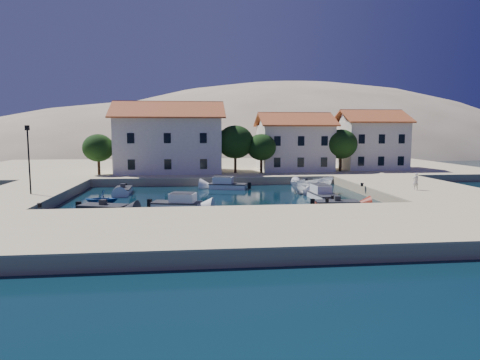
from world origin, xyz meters
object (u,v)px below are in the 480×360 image
at_px(pedestrian, 416,181).
at_px(building_mid, 294,141).
at_px(building_left, 169,136).
at_px(lamppost, 29,153).
at_px(building_right, 370,139).
at_px(cabin_cruiser_east, 323,195).
at_px(rowboat_south, 288,213).
at_px(cabin_cruiser_south, 176,204).
at_px(boat_east, 312,193).

bearing_deg(pedestrian, building_mid, -79.28).
xyz_separation_m(building_left, lamppost, (-11.50, -20.00, -1.18)).
bearing_deg(building_mid, building_right, 4.76).
relative_size(building_left, cabin_cruiser_east, 3.18).
bearing_deg(rowboat_south, building_right, -29.48).
xyz_separation_m(building_mid, cabin_cruiser_south, (-16.24, -24.53, -4.75)).
height_order(building_left, building_mid, building_left).
height_order(boat_east, pedestrian, pedestrian).
distance_m(building_mid, cabin_cruiser_east, 21.68).
distance_m(building_left, building_right, 30.07).
relative_size(boat_east, pedestrian, 2.99).
relative_size(building_mid, boat_east, 2.10).
relative_size(cabin_cruiser_south, pedestrian, 2.68).
relative_size(cabin_cruiser_south, cabin_cruiser_east, 0.97).
xyz_separation_m(cabin_cruiser_south, boat_east, (14.24, 7.68, -0.48)).
bearing_deg(cabin_cruiser_east, building_left, 34.99).
distance_m(cabin_cruiser_east, pedestrian, 9.06).
distance_m(cabin_cruiser_south, boat_east, 16.18).
relative_size(building_right, rowboat_south, 2.16).
height_order(cabin_cruiser_south, rowboat_south, cabin_cruiser_south).
relative_size(building_mid, lamppost, 1.69).
bearing_deg(building_mid, lamppost, -144.55).
xyz_separation_m(building_mid, pedestrian, (6.77, -22.30, -3.39)).
bearing_deg(rowboat_south, building_left, 26.87).
relative_size(lamppost, cabin_cruiser_east, 1.34).
bearing_deg(cabin_cruiser_south, building_mid, 71.96).
xyz_separation_m(lamppost, cabin_cruiser_south, (13.26, -3.53, -4.28)).
bearing_deg(building_right, pedestrian, -102.66).
bearing_deg(building_mid, building_left, -176.82).
xyz_separation_m(building_mid, cabin_cruiser_east, (-2.10, -21.05, -4.75)).
bearing_deg(pedestrian, building_left, -46.85).
xyz_separation_m(building_mid, lamppost, (-29.50, -21.00, -0.47)).
relative_size(building_right, pedestrian, 5.66).
xyz_separation_m(cabin_cruiser_south, rowboat_south, (9.21, -2.90, -0.48)).
bearing_deg(rowboat_south, boat_east, -21.11).
relative_size(building_mid, building_right, 1.11).
relative_size(building_right, boat_east, 1.89).
bearing_deg(building_left, boat_east, -44.72).
bearing_deg(cabin_cruiser_east, cabin_cruiser_south, 100.39).
distance_m(lamppost, boat_east, 28.22).
relative_size(rowboat_south, pedestrian, 2.61).
xyz_separation_m(building_right, lamppost, (-41.50, -22.00, -0.72)).
distance_m(building_mid, boat_east, 17.75).
height_order(building_right, cabin_cruiser_south, building_right).
bearing_deg(rowboat_south, lamppost, 78.37).
height_order(cabin_cruiser_south, cabin_cruiser_east, same).
xyz_separation_m(building_mid, rowboat_south, (-7.02, -27.42, -5.22)).
xyz_separation_m(lamppost, boat_east, (27.50, 4.15, -4.75)).
height_order(lamppost, cabin_cruiser_east, lamppost).
xyz_separation_m(cabin_cruiser_east, pedestrian, (8.87, -1.25, 1.36)).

